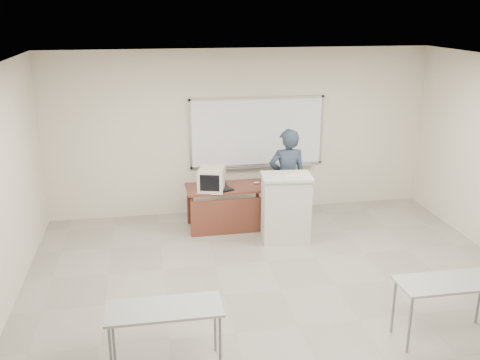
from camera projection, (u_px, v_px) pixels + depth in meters
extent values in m
cube|color=gray|center=(299.00, 327.00, 6.45)|extent=(7.00, 8.00, 0.01)
cube|color=white|center=(257.00, 132.00, 9.75)|extent=(2.40, 0.03, 1.20)
cube|color=#B7BABC|center=(258.00, 98.00, 9.56)|extent=(2.48, 0.04, 0.04)
cube|color=#B7BABC|center=(257.00, 165.00, 9.94)|extent=(2.48, 0.04, 0.04)
cube|color=#B7BABC|center=(190.00, 135.00, 9.55)|extent=(0.04, 0.04, 1.28)
cube|color=#B7BABC|center=(321.00, 130.00, 9.95)|extent=(0.04, 0.04, 1.28)
cube|color=#B7BABC|center=(257.00, 167.00, 9.91)|extent=(2.16, 0.07, 0.02)
cube|color=gray|center=(164.00, 309.00, 5.49)|extent=(1.20, 0.50, 0.03)
cylinder|color=slate|center=(111.00, 357.00, 5.33)|extent=(0.03, 0.03, 0.70)
cylinder|color=slate|center=(220.00, 345.00, 5.51)|extent=(0.03, 0.03, 0.70)
cylinder|color=slate|center=(113.00, 334.00, 5.70)|extent=(0.03, 0.03, 0.70)
cylinder|color=slate|center=(215.00, 324.00, 5.88)|extent=(0.03, 0.03, 0.70)
cube|color=gray|center=(450.00, 282.00, 6.02)|extent=(1.20, 0.50, 0.03)
cylinder|color=slate|center=(410.00, 325.00, 5.86)|extent=(0.03, 0.03, 0.70)
cylinder|color=slate|center=(394.00, 306.00, 6.23)|extent=(0.03, 0.03, 0.70)
cylinder|color=slate|center=(479.00, 297.00, 6.41)|extent=(0.03, 0.03, 0.70)
cube|color=brown|center=(226.00, 188.00, 9.14)|extent=(1.36, 0.68, 0.04)
cube|color=brown|center=(229.00, 217.00, 8.97)|extent=(1.29, 0.03, 0.63)
cylinder|color=#471F12|center=(192.00, 216.00, 8.89)|extent=(0.06, 0.06, 0.71)
cylinder|color=#471F12|center=(265.00, 212.00, 9.10)|extent=(0.06, 0.06, 0.71)
cylinder|color=#471F12|center=(189.00, 205.00, 9.42)|extent=(0.06, 0.06, 0.71)
cylinder|color=#471F12|center=(258.00, 200.00, 9.62)|extent=(0.06, 0.06, 0.71)
cube|color=beige|center=(286.00, 209.00, 8.70)|extent=(0.75, 0.54, 1.07)
cube|color=beige|center=(287.00, 177.00, 8.53)|extent=(0.79, 0.58, 0.04)
cube|color=beige|center=(212.00, 178.00, 8.94)|extent=(0.40, 0.42, 0.38)
cube|color=beige|center=(214.00, 183.00, 8.73)|extent=(0.42, 0.04, 0.40)
cube|color=black|center=(214.00, 183.00, 8.71)|extent=(0.32, 0.01, 0.27)
cube|color=black|center=(222.00, 190.00, 8.95)|extent=(0.34, 0.25, 0.02)
cube|color=black|center=(222.00, 189.00, 8.94)|extent=(0.28, 0.15, 0.01)
cube|color=black|center=(220.00, 180.00, 9.06)|extent=(0.34, 0.07, 0.23)
cube|color=#97A9DD|center=(220.00, 180.00, 9.05)|extent=(0.29, 0.05, 0.18)
ellipsoid|color=#989AA0|center=(257.00, 183.00, 9.27)|extent=(0.11, 0.08, 0.04)
cube|color=beige|center=(294.00, 173.00, 8.62)|extent=(0.44, 0.20, 0.02)
imported|color=black|center=(287.00, 179.00, 9.12)|extent=(0.66, 0.45, 1.75)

